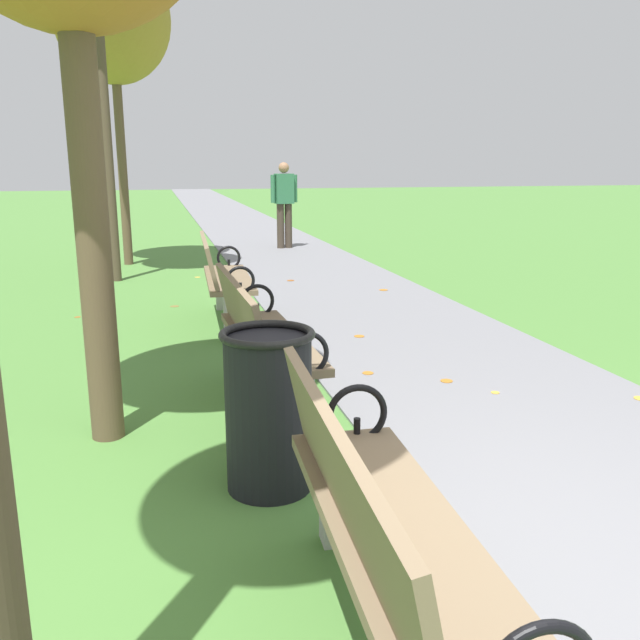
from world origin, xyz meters
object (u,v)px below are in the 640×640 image
Objects in this scene: park_bench_2 at (262,340)px; trash_bin at (269,410)px; tree_4 at (112,20)px; park_bench_1 at (383,533)px; pedestrian_walking at (284,200)px; park_bench_3 at (223,278)px.

park_bench_2 is 1.92× the size of trash_bin.
park_bench_2 is at bearing -81.14° from tree_4.
tree_4 is (-1.09, 7.01, 3.26)m from park_bench_2.
tree_4 is (-1.09, 9.46, 3.26)m from park_bench_1.
park_bench_1 is at bearing -99.42° from pedestrian_walking.
tree_4 is at bearing 98.86° from park_bench_2.
tree_4 reaches higher than trash_bin.
park_bench_1 is 1.00× the size of park_bench_2.
park_bench_1 is 1.33m from trash_bin.
park_bench_3 is 3.60m from trash_bin.
trash_bin is at bearing -101.56° from pedestrian_walking.
tree_4 is at bearing 103.53° from park_bench_3.
park_bench_1 is at bearing -90.00° from park_bench_2.
park_bench_3 is 5.70m from tree_4.
tree_4 reaches higher than park_bench_1.
pedestrian_walking is (1.79, 5.86, 0.44)m from park_bench_3.
tree_4 is 8.84m from trash_bin.
tree_4 is at bearing 96.59° from park_bench_1.
park_bench_1 and park_bench_3 have the same top height.
park_bench_2 is 0.34× the size of tree_4.
park_bench_2 is at bearing -90.00° from park_bench_3.
trash_bin is (-0.15, 1.32, -0.06)m from park_bench_1.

